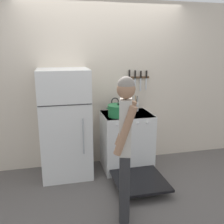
{
  "coord_description": "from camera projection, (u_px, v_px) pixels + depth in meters",
  "views": [
    {
      "loc": [
        -0.75,
        -3.81,
        1.86
      ],
      "look_at": [
        0.03,
        -0.45,
        0.96
      ],
      "focal_mm": 40.0,
      "sensor_mm": 36.0,
      "label": 1
    }
  ],
  "objects": [
    {
      "name": "tea_kettle",
      "position": [
        115.0,
        108.0,
        3.85
      ],
      "size": [
        0.19,
        0.15,
        0.23
      ],
      "color": "black",
      "rests_on": "stove_range"
    },
    {
      "name": "wall_back",
      "position": [
        103.0,
        85.0,
        3.93
      ],
      "size": [
        10.0,
        0.06,
        2.55
      ],
      "color": "beige",
      "rests_on": "ground_plane"
    },
    {
      "name": "stove_range",
      "position": [
        127.0,
        142.0,
        3.86
      ],
      "size": [
        0.74,
        1.3,
        0.88
      ],
      "color": "white",
      "rests_on": "ground_plane"
    },
    {
      "name": "ground_plane",
      "position": [
        104.0,
        160.0,
        4.23
      ],
      "size": [
        14.0,
        14.0,
        0.0
      ],
      "primitive_type": "plane",
      "color": "#5B5654"
    },
    {
      "name": "person",
      "position": [
        125.0,
        142.0,
        2.59
      ],
      "size": [
        0.32,
        0.37,
        1.59
      ],
      "rotation": [
        0.0,
        0.0,
        1.27
      ],
      "color": "#2D2D30",
      "rests_on": "ground_plane"
    },
    {
      "name": "wall_knife_strip",
      "position": [
        138.0,
        77.0,
        3.98
      ],
      "size": [
        0.38,
        0.03,
        0.36
      ],
      "color": "brown"
    },
    {
      "name": "utensil_jar",
      "position": [
        136.0,
        107.0,
        3.93
      ],
      "size": [
        0.09,
        0.09,
        0.25
      ],
      "color": "silver",
      "rests_on": "stove_range"
    },
    {
      "name": "refrigerator",
      "position": [
        65.0,
        124.0,
        3.6
      ],
      "size": [
        0.71,
        0.64,
        1.57
      ],
      "color": "white",
      "rests_on": "ground_plane"
    },
    {
      "name": "dutch_oven_pot",
      "position": [
        118.0,
        111.0,
        3.61
      ],
      "size": [
        0.35,
        0.31,
        0.2
      ],
      "color": "#237A42",
      "rests_on": "stove_range"
    }
  ]
}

